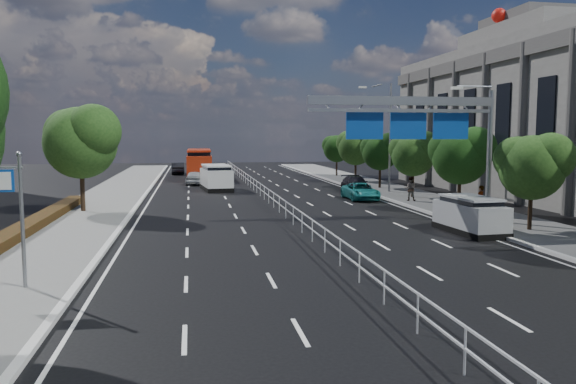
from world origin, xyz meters
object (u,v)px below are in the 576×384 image
object	(u,v)px
red_bus	(199,164)
toilet_sign	(5,197)
silver_minivan	(470,215)
near_car_dark	(178,168)
parked_car_dark	(355,184)
near_car_silver	(195,178)
parked_car_teal	(361,191)
white_minivan	(216,178)
pedestrian_a	(480,200)
pedestrian_b	(410,189)
overhead_gantry	(423,120)

from	to	relation	value
red_bus	toilet_sign	bearing A→B (deg)	-97.79
red_bus	silver_minivan	world-z (taller)	red_bus
red_bus	near_car_dark	size ratio (longest dim) A/B	2.53
red_bus	parked_car_dark	bearing A→B (deg)	-51.86
near_car_dark	red_bus	bearing A→B (deg)	104.24
near_car_dark	parked_car_dark	world-z (taller)	near_car_dark
near_car_silver	parked_car_teal	world-z (taller)	near_car_silver
toilet_sign	white_minivan	xyz separation A→B (m)	(7.75, 31.09, -1.85)
pedestrian_a	toilet_sign	bearing A→B (deg)	-3.08
pedestrian_b	parked_car_teal	bearing A→B (deg)	-12.79
overhead_gantry	white_minivan	size ratio (longest dim) A/B	1.91
silver_minivan	parked_car_teal	distance (m)	14.71
white_minivan	near_car_silver	distance (m)	6.28
parked_car_teal	parked_car_dark	xyz separation A→B (m)	(1.20, 5.33, 0.06)
parked_car_teal	silver_minivan	bearing A→B (deg)	-85.81
toilet_sign	near_car_silver	distance (m)	37.64
toilet_sign	near_car_silver	size ratio (longest dim) A/B	1.10
overhead_gantry	toilet_sign	bearing A→B (deg)	-150.40
parked_car_teal	red_bus	bearing A→B (deg)	117.79
silver_minivan	parked_car_teal	bearing A→B (deg)	90.40
silver_minivan	parked_car_dark	size ratio (longest dim) A/B	0.96
toilet_sign	pedestrian_b	world-z (taller)	toilet_sign
parked_car_teal	near_car_silver	bearing A→B (deg)	128.70
near_car_silver	silver_minivan	bearing A→B (deg)	119.58
near_car_silver	near_car_dark	distance (m)	15.35
red_bus	silver_minivan	bearing A→B (deg)	-70.34
silver_minivan	parked_car_teal	size ratio (longest dim) A/B	1.01
white_minivan	near_car_dark	size ratio (longest dim) A/B	1.25
white_minivan	pedestrian_b	size ratio (longest dim) A/B	3.12
near_car_silver	parked_car_teal	bearing A→B (deg)	134.41
near_car_silver	pedestrian_a	size ratio (longest dim) A/B	2.28
red_bus	parked_car_teal	bearing A→B (deg)	-61.59
overhead_gantry	parked_car_dark	bearing A→B (deg)	84.84
near_car_dark	silver_minivan	size ratio (longest dim) A/B	0.96
overhead_gantry	white_minivan	distance (m)	23.70
white_minivan	parked_car_teal	distance (m)	13.75
toilet_sign	parked_car_teal	bearing A→B (deg)	50.62
toilet_sign	overhead_gantry	size ratio (longest dim) A/B	0.42
toilet_sign	white_minivan	world-z (taller)	toilet_sign
white_minivan	silver_minivan	distance (m)	26.34
overhead_gantry	parked_car_dark	size ratio (longest dim) A/B	2.19
white_minivan	pedestrian_a	world-z (taller)	white_minivan
white_minivan	parked_car_teal	bearing A→B (deg)	-47.82
near_car_dark	silver_minivan	xyz separation A→B (m)	(15.15, -44.99, 0.18)
toilet_sign	silver_minivan	world-z (taller)	toilet_sign
red_bus	pedestrian_b	size ratio (longest dim) A/B	6.33
parked_car_dark	overhead_gantry	bearing A→B (deg)	-90.41
pedestrian_a	silver_minivan	bearing A→B (deg)	25.01
silver_minivan	parked_car_dark	xyz separation A→B (m)	(0.12, 20.00, -0.21)
near_car_dark	parked_car_teal	size ratio (longest dim) A/B	0.96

